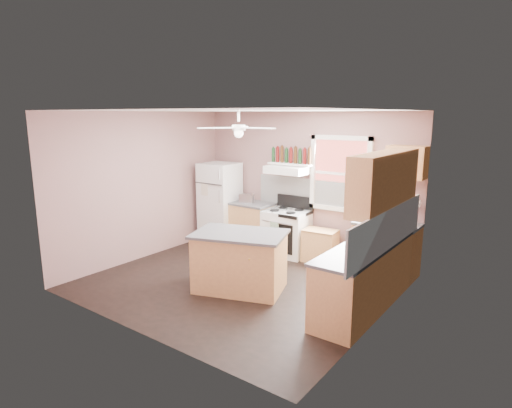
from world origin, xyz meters
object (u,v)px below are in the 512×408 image
Objects in this scene: toaster at (247,198)px; refrigerator at (220,203)px; cart at (320,246)px; island at (240,262)px; stove at (286,233)px.

refrigerator is at bearing 164.78° from toaster.
toaster reaches higher than cart.
cart is 1.90m from island.
island is at bearing -77.47° from toaster.
stove is 1.87m from island.
cart is at bearing -1.08° from refrigerator.
toaster is 0.22× the size of island.
stove is at bearing -0.25° from refrigerator.
stove is (0.96, -0.00, -0.56)m from toaster.
stove is (1.60, 0.08, -0.40)m from refrigerator.
refrigerator is 5.93× the size of toaster.
refrigerator reaches higher than stove.
toaster is 2.32m from island.
stove is 0.66× the size of island.
stove and island have the same top height.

